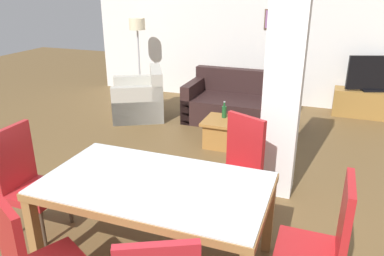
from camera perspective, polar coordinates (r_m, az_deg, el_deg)
The scene contains 13 objects.
back_wall at distance 7.42m, azimuth 11.43°, elevation 14.03°, with size 7.20×0.09×2.70m.
divider_pillar at distance 3.99m, azimuth 13.95°, elevation 8.00°, with size 0.38×0.33×2.70m.
dining_table at distance 3.06m, azimuth -5.62°, elevation -10.47°, with size 1.80×1.02×0.75m.
dining_chair_head_right at distance 2.87m, azimuth 19.34°, elevation -16.02°, with size 0.46×0.46×1.03m.
dining_chair_far_right at distance 3.74m, azimuth 6.86°, elevation -5.71°, with size 0.61×0.61×1.03m.
dining_chair_head_left at distance 3.80m, azimuth -23.79°, elevation -7.06°, with size 0.46×0.46×1.03m.
sofa at distance 6.43m, azimuth 7.11°, elevation 3.50°, with size 1.73×0.95×0.83m.
armchair at distance 6.68m, azimuth -7.86°, elevation 4.21°, with size 1.19×1.23×0.85m.
coffee_table at distance 5.44m, azimuth 4.95°, elevation -0.67°, with size 0.59×0.56×0.39m.
bottle at distance 5.44m, azimuth 4.92°, elevation 2.54°, with size 0.07×0.07×0.24m.
tv_stand at distance 7.30m, azimuth 25.58°, elevation 3.31°, with size 1.25×0.40×0.48m.
tv_screen at distance 7.18m, azimuth 26.25°, elevation 7.39°, with size 0.94×0.37×0.61m.
floor_lamp at distance 7.65m, azimuth -8.31°, elevation 14.30°, with size 0.31×0.31×1.59m.
Camera 1 is at (1.18, -2.33, 2.21)m, focal length 35.00 mm.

